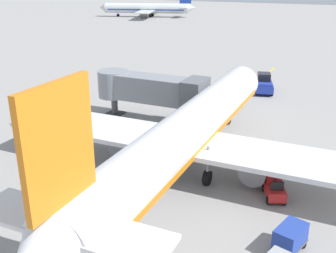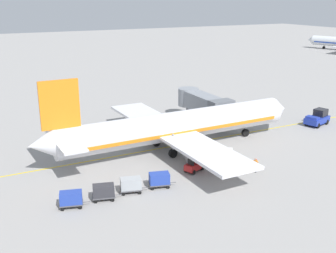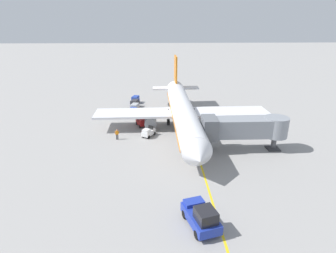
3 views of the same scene
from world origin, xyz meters
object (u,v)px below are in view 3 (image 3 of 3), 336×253
object	(u,v)px
baggage_tug_lead	(141,122)
ground_crew_wing_walker	(117,134)
jet_bridge	(244,128)
baggage_cart_second_in_train	(135,107)
pushback_tractor	(201,216)
baggage_cart_front	(132,112)
baggage_tug_trailing	(148,132)
baggage_cart_third_in_train	(135,103)
parked_airliner	(182,111)
baggage_cart_tail_end	(135,99)

from	to	relation	value
baggage_tug_lead	ground_crew_wing_walker	size ratio (longest dim) A/B	1.64
jet_bridge	baggage_cart_second_in_train	world-z (taller)	jet_bridge
pushback_tractor	baggage_tug_lead	bearing A→B (deg)	-75.70
pushback_tractor	baggage_cart_front	distance (m)	33.05
baggage_tug_lead	baggage_cart_second_in_train	bearing A→B (deg)	-78.36
baggage_tug_trailing	baggage_cart_second_in_train	xyz separation A→B (m)	(3.16, -13.56, 0.24)
ground_crew_wing_walker	baggage_cart_third_in_train	bearing A→B (deg)	-94.77
baggage_tug_lead	ground_crew_wing_walker	xyz separation A→B (m)	(3.51, 5.92, 0.24)
baggage_cart_front	jet_bridge	bearing A→B (deg)	137.08
baggage_tug_lead	baggage_cart_third_in_train	bearing A→B (deg)	-80.09
parked_airliner	baggage_cart_second_in_train	bearing A→B (deg)	-48.35
baggage_tug_lead	baggage_cart_tail_end	bearing A→B (deg)	-82.10
jet_bridge	baggage_tug_trailing	world-z (taller)	jet_bridge
baggage_tug_trailing	baggage_cart_second_in_train	size ratio (longest dim) A/B	0.93
parked_airliner	jet_bridge	xyz separation A→B (m)	(-8.00, 9.04, 0.27)
ground_crew_wing_walker	jet_bridge	bearing A→B (deg)	166.46
baggage_cart_third_in_train	baggage_tug_lead	bearing A→B (deg)	99.91
baggage_cart_tail_end	ground_crew_wing_walker	bearing A→B (deg)	86.05
jet_bridge	baggage_cart_tail_end	bearing A→B (deg)	-55.78
jet_bridge	baggage_cart_front	bearing A→B (deg)	-42.92
baggage_cart_second_in_train	ground_crew_wing_walker	distance (m)	14.70
baggage_tug_trailing	baggage_cart_front	size ratio (longest dim) A/B	0.93
baggage_tug_trailing	baggage_cart_tail_end	size ratio (longest dim) A/B	0.93
baggage_tug_trailing	baggage_cart_front	world-z (taller)	baggage_tug_trailing
baggage_cart_third_in_train	baggage_cart_tail_end	size ratio (longest dim) A/B	1.00
jet_bridge	baggage_cart_third_in_train	bearing A→B (deg)	-52.10
baggage_cart_second_in_train	ground_crew_wing_walker	size ratio (longest dim) A/B	1.76
baggage_cart_front	baggage_tug_trailing	bearing A→B (deg)	107.89
jet_bridge	baggage_cart_second_in_train	size ratio (longest dim) A/B	4.10
baggage_cart_third_in_train	jet_bridge	bearing A→B (deg)	127.90
baggage_tug_trailing	baggage_cart_third_in_train	distance (m)	16.91
jet_bridge	pushback_tractor	xyz separation A→B (m)	(8.44, 15.93, -2.35)
ground_crew_wing_walker	parked_airliner	bearing A→B (deg)	-156.93
baggage_tug_trailing	baggage_cart_second_in_train	bearing A→B (deg)	-76.90
parked_airliner	pushback_tractor	world-z (taller)	parked_airliner
baggage_cart_tail_end	baggage_tug_trailing	bearing A→B (deg)	99.85
parked_airliner	baggage_cart_front	xyz separation A→B (m)	(9.15, -6.92, -2.24)
parked_airliner	baggage_cart_tail_end	bearing A→B (deg)	-60.48
baggage_tug_trailing	baggage_cart_third_in_train	xyz separation A→B (m)	(3.41, -16.56, 0.24)
parked_airliner	ground_crew_wing_walker	size ratio (longest dim) A/B	22.04
ground_crew_wing_walker	baggage_tug_trailing	bearing A→B (deg)	-167.98
parked_airliner	baggage_tug_trailing	size ratio (longest dim) A/B	13.50
baggage_cart_front	baggage_cart_second_in_train	bearing A→B (deg)	-93.78
parked_airliner	baggage_cart_front	world-z (taller)	parked_airliner
baggage_cart_third_in_train	ground_crew_wing_walker	world-z (taller)	ground_crew_wing_walker
pushback_tractor	baggage_cart_front	bearing A→B (deg)	-74.72
baggage_cart_front	parked_airliner	bearing A→B (deg)	142.92
jet_bridge	baggage_cart_second_in_train	xyz separation A→B (m)	(16.95, -19.10, -2.50)
parked_airliner	baggage_tug_lead	distance (m)	7.70
baggage_tug_lead	baggage_cart_tail_end	world-z (taller)	baggage_tug_lead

